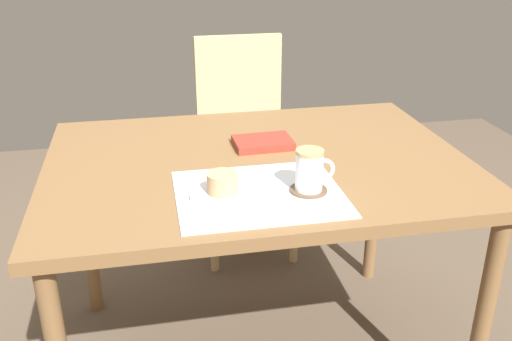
{
  "coord_description": "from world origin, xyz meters",
  "views": [
    {
      "loc": [
        -0.31,
        -1.53,
        1.41
      ],
      "look_at": [
        -0.04,
        -0.19,
        0.8
      ],
      "focal_mm": 40.0,
      "sensor_mm": 36.0,
      "label": 1
    }
  ],
  "objects_px": {
    "wooden_chair": "(243,137)",
    "pastry": "(223,183)",
    "dining_table": "(258,182)",
    "coffee_mug": "(310,170)",
    "small_book": "(263,143)",
    "pastry_plate": "(223,194)"
  },
  "relations": [
    {
      "from": "dining_table",
      "to": "wooden_chair",
      "type": "height_order",
      "value": "wooden_chair"
    },
    {
      "from": "wooden_chair",
      "to": "pastry",
      "type": "xyz_separation_m",
      "value": [
        -0.24,
        -1.06,
        0.29
      ]
    },
    {
      "from": "dining_table",
      "to": "small_book",
      "type": "distance_m",
      "value": 0.14
    },
    {
      "from": "pastry_plate",
      "to": "small_book",
      "type": "bearing_deg",
      "value": 62.24
    },
    {
      "from": "dining_table",
      "to": "small_book",
      "type": "height_order",
      "value": "small_book"
    },
    {
      "from": "dining_table",
      "to": "pastry_plate",
      "type": "relative_size",
      "value": 7.33
    },
    {
      "from": "coffee_mug",
      "to": "dining_table",
      "type": "bearing_deg",
      "value": 109.74
    },
    {
      "from": "pastry_plate",
      "to": "pastry",
      "type": "distance_m",
      "value": 0.03
    },
    {
      "from": "wooden_chair",
      "to": "pastry",
      "type": "distance_m",
      "value": 1.12
    },
    {
      "from": "wooden_chair",
      "to": "pastry_plate",
      "type": "xyz_separation_m",
      "value": [
        -0.24,
        -1.06,
        0.26
      ]
    },
    {
      "from": "small_book",
      "to": "wooden_chair",
      "type": "bearing_deg",
      "value": 82.85
    },
    {
      "from": "dining_table",
      "to": "wooden_chair",
      "type": "bearing_deg",
      "value": 82.95
    },
    {
      "from": "pastry",
      "to": "wooden_chair",
      "type": "bearing_deg",
      "value": 77.23
    },
    {
      "from": "dining_table",
      "to": "small_book",
      "type": "bearing_deg",
      "value": 69.23
    },
    {
      "from": "pastry_plate",
      "to": "coffee_mug",
      "type": "distance_m",
      "value": 0.23
    },
    {
      "from": "dining_table",
      "to": "pastry",
      "type": "height_order",
      "value": "pastry"
    },
    {
      "from": "wooden_chair",
      "to": "small_book",
      "type": "bearing_deg",
      "value": 84.83
    },
    {
      "from": "coffee_mug",
      "to": "small_book",
      "type": "relative_size",
      "value": 0.61
    },
    {
      "from": "pastry",
      "to": "small_book",
      "type": "height_order",
      "value": "pastry"
    },
    {
      "from": "coffee_mug",
      "to": "small_book",
      "type": "bearing_deg",
      "value": 98.57
    },
    {
      "from": "pastry_plate",
      "to": "small_book",
      "type": "relative_size",
      "value": 0.94
    },
    {
      "from": "pastry",
      "to": "coffee_mug",
      "type": "bearing_deg",
      "value": -2.81
    }
  ]
}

